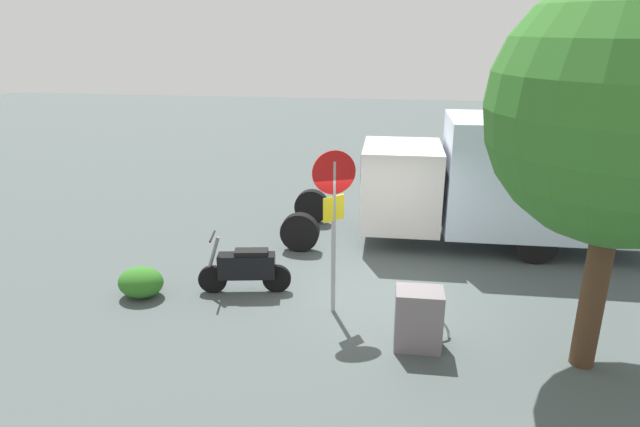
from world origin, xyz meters
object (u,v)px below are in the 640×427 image
street_tree (627,111)px  utility_cabinet (418,319)px  stop_sign (334,208)px  bike_rack_hoop (425,335)px  motorcycle (246,268)px  box_truck_near (510,178)px

street_tree → utility_cabinet: street_tree is taller
utility_cabinet → stop_sign: bearing=-32.5°
utility_cabinet → street_tree: bearing=177.0°
utility_cabinet → bike_rack_hoop: bearing=-113.1°
motorcycle → bike_rack_hoop: bearing=152.1°
box_truck_near → street_tree: bearing=93.9°
utility_cabinet → bike_rack_hoop: 0.63m
motorcycle → street_tree: 6.89m
box_truck_near → motorcycle: box_truck_near is taller
stop_sign → motorcycle: bearing=-16.9°
box_truck_near → street_tree: (-0.37, 4.82, 2.23)m
street_tree → bike_rack_hoop: size_ratio=6.79×
box_truck_near → utility_cabinet: box_truck_near is taller
motorcycle → stop_sign: 2.37m
box_truck_near → bike_rack_hoop: 5.07m
street_tree → utility_cabinet: (2.52, -0.13, -3.39)m
street_tree → bike_rack_hoop: bearing=-11.3°
bike_rack_hoop → motorcycle: bearing=-18.5°
motorcycle → box_truck_near: bearing=-158.8°
utility_cabinet → bike_rack_hoop: size_ratio=1.19×
box_truck_near → motorcycle: 6.40m
box_truck_near → bike_rack_hoop: box_truck_near is taller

